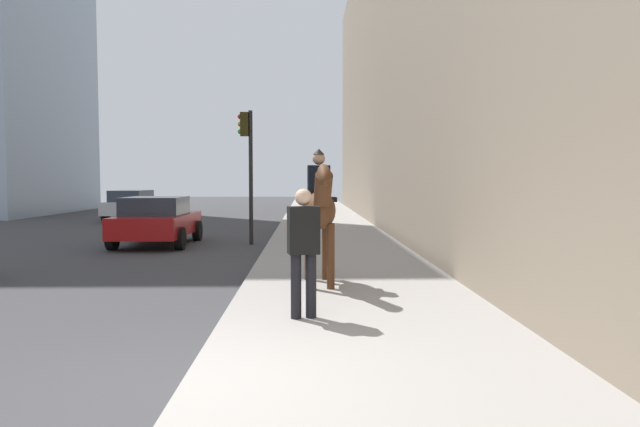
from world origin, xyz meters
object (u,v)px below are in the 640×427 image
Objects in this scene: mounted_horse_near at (319,208)px; car_near_lane at (133,204)px; pedestrian_greeting at (303,244)px; traffic_light_near_curb at (248,155)px; car_far_lane at (157,220)px.

mounted_horse_near reaches higher than car_near_lane.
traffic_light_near_curb is (9.51, 1.71, 1.57)m from pedestrian_greeting.
mounted_horse_near is at bearing -164.66° from traffic_light_near_curb.
car_far_lane is at bearing 92.90° from traffic_light_near_curb.
car_far_lane is (-10.70, -3.99, -0.01)m from car_near_lane.
car_near_lane is (17.73, 8.63, -0.69)m from mounted_horse_near.
traffic_light_near_curb is at bearing -146.56° from car_near_lane.
traffic_light_near_curb reaches higher than car_far_lane.
car_near_lane is 11.42m from car_far_lane.
mounted_horse_near is at bearing -152.85° from car_near_lane.
mounted_horse_near is 0.60× the size of car_far_lane.
traffic_light_near_curb reaches higher than mounted_horse_near.
pedestrian_greeting is at bearing -154.75° from car_far_lane.
mounted_horse_near reaches higher than pedestrian_greeting.
traffic_light_near_curb is (7.17, 1.97, 1.21)m from mounted_horse_near.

